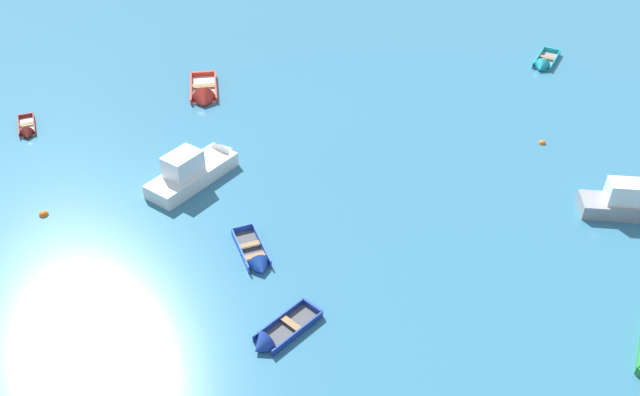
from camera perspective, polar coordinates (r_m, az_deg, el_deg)
name	(u,v)px	position (r m, az deg, el deg)	size (l,w,h in m)	color
rowboat_blue_near_left	(256,259)	(30.74, -5.53, -5.23)	(2.24, 3.54, 1.00)	#4C4C51
motor_launch_grey_far_back	(640,205)	(36.74, 25.79, -0.51)	(5.76, 2.08, 2.13)	gray
rowboat_maroon_back_row_center	(27,131)	(43.56, -23.85, 5.27)	(1.88, 2.95, 0.84)	beige
motor_launch_white_cluster_inner	(197,168)	(36.29, -10.49, 2.55)	(4.82, 5.81, 2.34)	white
rowboat_red_outer_right	(204,97)	(44.19, -9.95, 8.55)	(2.36, 4.75, 1.55)	beige
rowboat_turquoise_far_left	(543,64)	(50.45, 18.63, 10.82)	(2.78, 3.85, 1.14)	gray
rowboat_deep_blue_distant_center	(273,339)	(27.32, -4.09, -11.98)	(3.05, 3.20, 1.06)	#4C4C51
mooring_buoy_trailing	(44,215)	(36.19, -22.64, -1.36)	(0.47, 0.47, 0.47)	orange
mooring_buoy_near_foreground	(542,144)	(41.09, 18.54, 4.46)	(0.41, 0.41, 0.41)	orange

